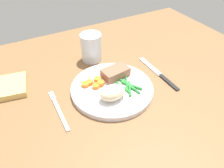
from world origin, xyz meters
The scene contains 10 objects.
dining_table centered at (0.00, 0.00, 1.00)cm, with size 120.00×90.00×2.00cm.
dinner_plate centered at (-1.75, -1.00, 2.80)cm, with size 25.24×25.24×1.60cm, color white.
meat_portion centered at (1.65, 2.98, 5.05)cm, with size 8.52×5.10×2.91cm, color #936047.
mashed_potatoes centered at (-4.02, -5.54, 5.75)cm, with size 7.56×5.22×4.29cm, color beige.
carrot_slices centered at (-6.23, 2.51, 4.17)cm, with size 6.71×4.98×1.30cm.
green_beans centered at (2.60, -3.39, 3.97)cm, with size 5.94×9.53×0.80cm.
fork centered at (-18.94, -1.26, 2.20)cm, with size 1.44×16.60×0.40cm.
knife centered at (16.22, -1.29, 2.20)cm, with size 1.70×20.50×0.64cm.
water_glass centered at (0.07, 17.94, 6.39)cm, with size 7.53×7.53×10.08cm.
napkin centered at (-29.66, 14.74, 2.97)cm, with size 10.39×10.92×1.94cm, color #DBBC6B.
Camera 1 is at (-24.63, -43.45, 45.77)cm, focal length 33.49 mm.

